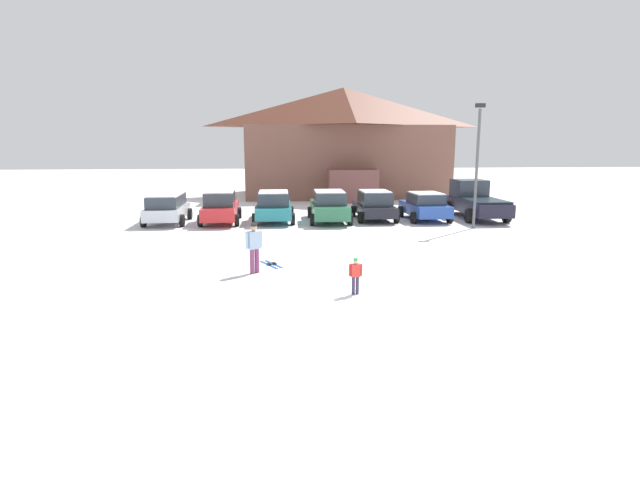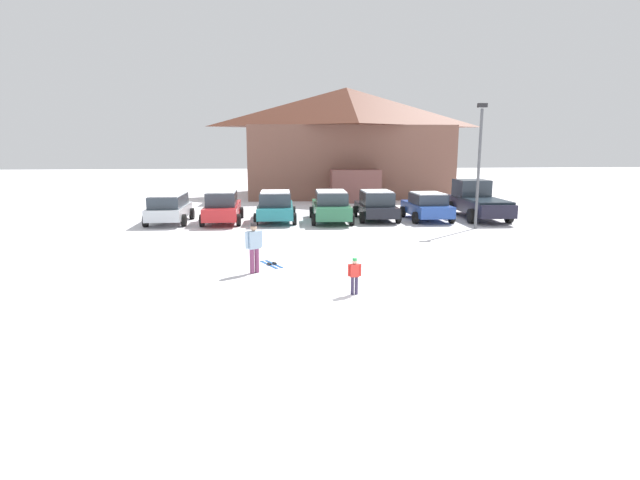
% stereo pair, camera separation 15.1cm
% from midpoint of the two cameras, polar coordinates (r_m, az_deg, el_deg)
% --- Properties ---
extents(ground, '(160.00, 160.00, 0.00)m').
position_cam_midpoint_polar(ground, '(12.52, 7.10, -8.62)').
color(ground, silver).
extents(ski_lodge, '(16.63, 11.98, 8.83)m').
position_cam_midpoint_polar(ski_lodge, '(42.59, 2.57, 11.20)').
color(ski_lodge, brown).
rests_on(ski_lodge, ground).
extents(parked_silver_wagon, '(2.17, 4.26, 1.59)m').
position_cam_midpoint_polar(parked_silver_wagon, '(28.14, -17.23, 3.59)').
color(parked_silver_wagon, silver).
rests_on(parked_silver_wagon, ground).
extents(parked_red_sedan, '(2.16, 4.82, 1.74)m').
position_cam_midpoint_polar(parked_red_sedan, '(27.71, -11.47, 3.76)').
color(parked_red_sedan, red).
rests_on(parked_red_sedan, ground).
extents(parked_teal_hatchback, '(2.32, 4.75, 1.67)m').
position_cam_midpoint_polar(parked_teal_hatchback, '(27.72, -5.46, 3.88)').
color(parked_teal_hatchback, teal).
rests_on(parked_teal_hatchback, ground).
extents(parked_green_coupe, '(2.34, 4.85, 1.71)m').
position_cam_midpoint_polar(parked_green_coupe, '(27.50, 0.89, 3.91)').
color(parked_green_coupe, '#2B6D48').
rests_on(parked_green_coupe, ground).
extents(parked_black_sedan, '(2.22, 4.23, 1.67)m').
position_cam_midpoint_polar(parked_black_sedan, '(28.26, 6.07, 3.98)').
color(parked_black_sedan, black).
rests_on(parked_black_sedan, ground).
extents(parked_blue_hatchback, '(2.31, 4.09, 1.56)m').
position_cam_midpoint_polar(parked_blue_hatchback, '(28.65, 11.75, 3.84)').
color(parked_blue_hatchback, '#274BA3').
rests_on(parked_blue_hatchback, ground).
extents(pickup_truck, '(2.47, 6.04, 2.15)m').
position_cam_midpoint_polar(pickup_truck, '(30.29, 17.08, 4.33)').
color(pickup_truck, black).
rests_on(pickup_truck, ground).
extents(skier_adult_in_blue_parka, '(0.55, 0.41, 1.67)m').
position_cam_midpoint_polar(skier_adult_in_blue_parka, '(16.42, -7.80, -0.56)').
color(skier_adult_in_blue_parka, '#7F3C64').
rests_on(skier_adult_in_blue_parka, ground).
extents(skier_child_in_red_jacket, '(0.39, 0.15, 1.05)m').
position_cam_midpoint_polar(skier_child_in_red_jacket, '(14.04, 3.77, -3.90)').
color(skier_child_in_red_jacket, '#362E4C').
rests_on(skier_child_in_red_jacket, ground).
extents(pair_of_skis, '(0.84, 1.31, 0.08)m').
position_cam_midpoint_polar(pair_of_skis, '(17.67, -5.83, -2.77)').
color(pair_of_skis, '#235FB4').
rests_on(pair_of_skis, ground).
extents(lamp_post, '(0.44, 0.24, 6.15)m').
position_cam_midpoint_polar(lamp_post, '(26.14, 17.37, 8.71)').
color(lamp_post, '#515459').
rests_on(lamp_post, ground).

